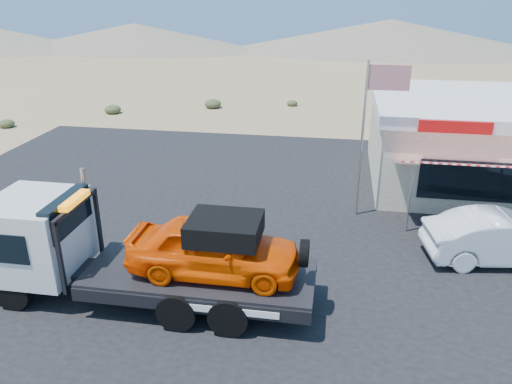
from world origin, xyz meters
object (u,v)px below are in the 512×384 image
(white_sedan, at_px, (503,238))
(jerky_store, at_px, (489,141))
(flagpole, at_px, (370,123))
(tow_truck, at_px, (140,249))

(white_sedan, height_order, jerky_store, jerky_store)
(jerky_store, height_order, flagpole, flagpole)
(tow_truck, distance_m, flagpole, 9.62)
(white_sedan, distance_m, jerky_store, 7.53)
(white_sedan, xyz_separation_m, jerky_store, (1.17, 7.35, 1.15))
(tow_truck, xyz_separation_m, jerky_store, (11.97, 11.33, 0.34))
(tow_truck, height_order, flagpole, flagpole)
(flagpole, bearing_deg, white_sedan, -33.18)
(white_sedan, height_order, flagpole, flagpole)
(jerky_store, bearing_deg, tow_truck, -136.58)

